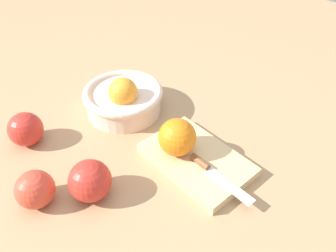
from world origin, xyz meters
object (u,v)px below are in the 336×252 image
at_px(bowl, 123,98).
at_px(apple_front_left_2, 26,129).
at_px(cutting_board, 197,160).
at_px(apple_front_center, 90,181).
at_px(orange_on_board, 177,137).
at_px(knife, 212,172).
at_px(apple_front_left, 35,189).

relative_size(bowl, apple_front_left_2, 2.56).
height_order(bowl, cutting_board, bowl).
height_order(cutting_board, apple_front_center, apple_front_center).
relative_size(orange_on_board, knife, 0.51).
bearing_deg(cutting_board, orange_on_board, -160.17).
height_order(bowl, orange_on_board, bowl).
height_order(orange_on_board, apple_front_center, orange_on_board).
bearing_deg(apple_front_center, apple_front_left_2, 178.71).
bearing_deg(apple_front_left, cutting_board, 58.09).
bearing_deg(orange_on_board, knife, -2.07).
xyz_separation_m(knife, apple_front_center, (-0.16, -0.18, 0.01)).
distance_m(orange_on_board, apple_front_left_2, 0.34).
height_order(cutting_board, apple_front_left, apple_front_left).
bearing_deg(orange_on_board, apple_front_center, -109.27).
bearing_deg(knife, bowl, 171.06).
xyz_separation_m(orange_on_board, knife, (0.09, -0.00, -0.03)).
height_order(orange_on_board, apple_front_left_2, orange_on_board).
distance_m(apple_front_left_2, apple_front_center, 0.22).
bearing_deg(apple_front_left, apple_front_left_2, 152.95).
bearing_deg(knife, apple_front_center, -131.28).
bearing_deg(knife, apple_front_left_2, -155.66).
relative_size(bowl, knife, 1.25).
relative_size(knife, apple_front_left_2, 2.04).
bearing_deg(bowl, apple_front_left_2, -110.84).
xyz_separation_m(apple_front_left_2, apple_front_center, (0.22, -0.01, 0.00)).
height_order(bowl, apple_front_left, bowl).
bearing_deg(cutting_board, bowl, 173.42).
distance_m(bowl, apple_front_left, 0.31).
distance_m(cutting_board, apple_front_center, 0.22).
xyz_separation_m(knife, apple_front_left_2, (-0.38, -0.17, 0.01)).
height_order(apple_front_left_2, apple_front_center, apple_front_center).
relative_size(knife, apple_front_center, 1.91).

